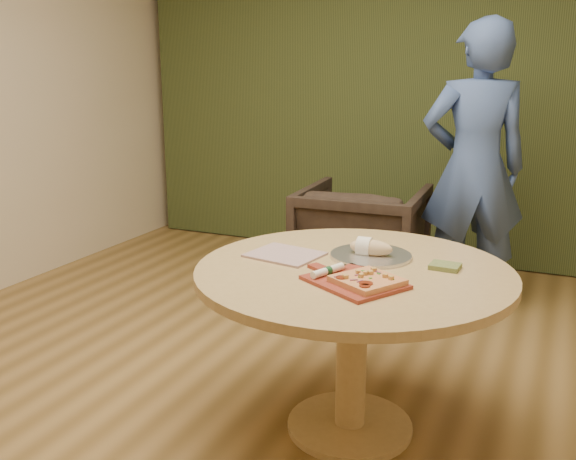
% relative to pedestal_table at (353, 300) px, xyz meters
% --- Properties ---
extents(room_shell, '(5.04, 6.04, 2.84)m').
position_rel_pedestal_table_xyz_m(room_shell, '(-0.38, -0.16, 0.79)').
color(room_shell, olive).
rests_on(room_shell, ground).
extents(curtain, '(4.80, 0.14, 2.78)m').
position_rel_pedestal_table_xyz_m(curtain, '(-0.38, 2.74, 0.79)').
color(curtain, '#2F3B1B').
rests_on(curtain, ground).
extents(pedestal_table, '(1.33, 1.33, 0.75)m').
position_rel_pedestal_table_xyz_m(pedestal_table, '(0.00, 0.00, 0.00)').
color(pedestal_table, tan).
rests_on(pedestal_table, ground).
extents(pizza_paddle, '(0.47, 0.42, 0.01)m').
position_rel_pedestal_table_xyz_m(pizza_paddle, '(0.06, -0.19, 0.15)').
color(pizza_paddle, '#963726').
rests_on(pizza_paddle, pedestal_table).
extents(flatbread_pizza, '(0.30, 0.30, 0.04)m').
position_rel_pedestal_table_xyz_m(flatbread_pizza, '(0.12, -0.20, 0.17)').
color(flatbread_pizza, '#E59959').
rests_on(flatbread_pizza, pizza_paddle).
extents(cutlery_roll, '(0.09, 0.19, 0.03)m').
position_rel_pedestal_table_xyz_m(cutlery_roll, '(-0.06, -0.16, 0.17)').
color(cutlery_roll, white).
rests_on(cutlery_roll, pizza_paddle).
extents(newspaper, '(0.34, 0.30, 0.01)m').
position_rel_pedestal_table_xyz_m(newspaper, '(-0.34, 0.04, 0.15)').
color(newspaper, silver).
rests_on(newspaper, pedestal_table).
extents(serving_tray, '(0.36, 0.36, 0.02)m').
position_rel_pedestal_table_xyz_m(serving_tray, '(0.02, 0.18, 0.15)').
color(serving_tray, silver).
rests_on(serving_tray, pedestal_table).
extents(bread_roll, '(0.19, 0.09, 0.09)m').
position_rel_pedestal_table_xyz_m(bread_roll, '(0.01, 0.18, 0.18)').
color(bread_roll, beige).
rests_on(bread_roll, serving_tray).
extents(green_packet, '(0.13, 0.11, 0.02)m').
position_rel_pedestal_table_xyz_m(green_packet, '(0.35, 0.15, 0.15)').
color(green_packet, '#51622C').
rests_on(green_packet, pedestal_table).
extents(armchair, '(0.86, 0.81, 0.85)m').
position_rel_pedestal_table_xyz_m(armchair, '(-0.50, 1.72, -0.19)').
color(armchair, black).
rests_on(armchair, ground).
extents(person_standing, '(0.80, 0.67, 1.85)m').
position_rel_pedestal_table_xyz_m(person_standing, '(0.22, 1.76, 0.32)').
color(person_standing, '#3F5996').
rests_on(person_standing, ground).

